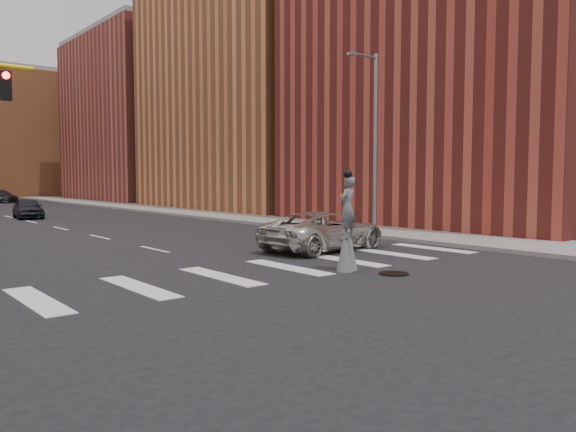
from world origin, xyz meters
The scene contains 11 objects.
ground_plane centered at (0.00, 0.00, 0.00)m, with size 160.00×160.00×0.00m, color black.
sidewalk_right centered at (12.50, 25.00, 0.09)m, with size 5.00×90.00×0.18m, color gray.
manhole centered at (3.00, -2.00, 0.02)m, with size 0.90×0.90×0.04m, color black.
building_near centered at (22.00, 8.00, 11.00)m, with size 16.00×20.00×22.00m, color maroon.
building_mid centered at (22.00, 30.00, 12.00)m, with size 16.00×22.00×24.00m, color #CC7240.
building_far centered at (22.00, 54.00, 10.00)m, with size 16.00×22.00×20.00m, color #A5493D.
streetlight centered at (10.90, 6.00, 4.90)m, with size 2.05×0.20×9.00m.
stilt_performer centered at (2.34, -0.67, 1.32)m, with size 0.83×0.66×3.16m.
suv_crossing centered at (5.20, 3.48, 0.78)m, with size 2.59×5.63×1.56m, color beige.
car_near centered at (0.72, 29.54, 0.72)m, with size 1.70×4.23×1.44m, color black.
car_far centered at (4.95, 57.53, 0.73)m, with size 2.04×5.02×1.46m, color black.
Camera 1 is at (-10.13, -13.00, 2.95)m, focal length 35.00 mm.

